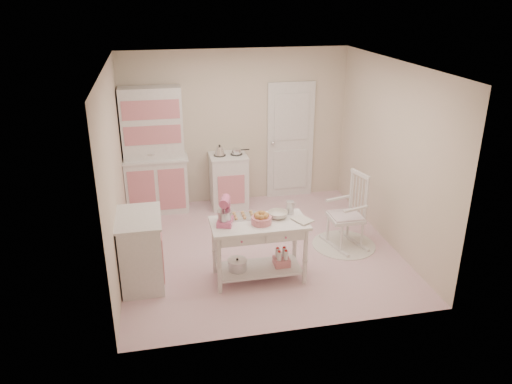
# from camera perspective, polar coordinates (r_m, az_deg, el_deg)

# --- Properties ---
(room_shell) EXTENTS (3.84, 3.84, 2.62)m
(room_shell) POSITION_cam_1_polar(r_m,az_deg,el_deg) (6.62, 0.44, 6.18)
(room_shell) COLOR #CE8195
(room_shell) RESTS_ON ground
(door) EXTENTS (0.82, 0.05, 2.04)m
(door) POSITION_cam_1_polar(r_m,az_deg,el_deg) (8.76, 3.95, 5.87)
(door) COLOR white
(door) RESTS_ON ground
(hutch) EXTENTS (1.06, 0.50, 2.08)m
(hutch) POSITION_cam_1_polar(r_m,az_deg,el_deg) (8.25, -11.57, 4.57)
(hutch) COLOR white
(hutch) RESTS_ON ground
(stove) EXTENTS (0.62, 0.57, 0.92)m
(stove) POSITION_cam_1_polar(r_m,az_deg,el_deg) (8.47, -3.14, 1.31)
(stove) COLOR white
(stove) RESTS_ON ground
(base_cabinet) EXTENTS (0.54, 0.84, 0.92)m
(base_cabinet) POSITION_cam_1_polar(r_m,az_deg,el_deg) (6.41, -12.97, -6.48)
(base_cabinet) COLOR white
(base_cabinet) RESTS_ON ground
(lace_rug) EXTENTS (0.92, 0.92, 0.01)m
(lace_rug) POSITION_cam_1_polar(r_m,az_deg,el_deg) (7.44, 9.99, -5.93)
(lace_rug) COLOR white
(lace_rug) RESTS_ON ground
(rocking_chair) EXTENTS (0.65, 0.82, 1.10)m
(rocking_chair) POSITION_cam_1_polar(r_m,az_deg,el_deg) (7.21, 10.27, -2.12)
(rocking_chair) COLOR white
(rocking_chair) RESTS_ON ground
(work_table) EXTENTS (1.20, 0.60, 0.80)m
(work_table) POSITION_cam_1_polar(r_m,az_deg,el_deg) (6.36, 0.34, -6.70)
(work_table) COLOR white
(work_table) RESTS_ON ground
(stand_mixer) EXTENTS (0.27, 0.33, 0.34)m
(stand_mixer) POSITION_cam_1_polar(r_m,az_deg,el_deg) (6.06, -3.58, -2.26)
(stand_mixer) COLOR #D95B8E
(stand_mixer) RESTS_ON work_table
(cookie_tray) EXTENTS (0.34, 0.24, 0.02)m
(cookie_tray) POSITION_cam_1_polar(r_m,az_deg,el_deg) (6.31, -1.33, -2.81)
(cookie_tray) COLOR silver
(cookie_tray) RESTS_ON work_table
(bread_basket) EXTENTS (0.25, 0.25, 0.09)m
(bread_basket) POSITION_cam_1_polar(r_m,az_deg,el_deg) (6.12, 0.63, -3.25)
(bread_basket) COLOR #D57A85
(bread_basket) RESTS_ON work_table
(mixing_bowl) EXTENTS (0.25, 0.25, 0.08)m
(mixing_bowl) POSITION_cam_1_polar(r_m,az_deg,el_deg) (6.29, 2.51, -2.60)
(mixing_bowl) COLOR silver
(mixing_bowl) RESTS_ON work_table
(metal_pitcher) EXTENTS (0.10, 0.10, 0.17)m
(metal_pitcher) POSITION_cam_1_polar(r_m,az_deg,el_deg) (6.38, 3.91, -1.79)
(metal_pitcher) COLOR silver
(metal_pitcher) RESTS_ON work_table
(recipe_book) EXTENTS (0.27, 0.30, 0.02)m
(recipe_book) POSITION_cam_1_polar(r_m,az_deg,el_deg) (6.17, 4.68, -3.44)
(recipe_book) COLOR silver
(recipe_book) RESTS_ON work_table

